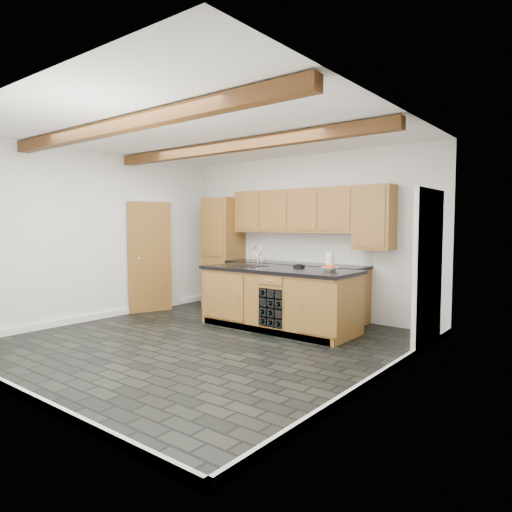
# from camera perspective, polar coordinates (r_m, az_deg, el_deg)

# --- Properties ---
(ground) EXTENTS (5.00, 5.00, 0.00)m
(ground) POSITION_cam_1_polar(r_m,az_deg,el_deg) (6.32, -6.42, -10.66)
(ground) COLOR black
(ground) RESTS_ON ground
(room_shell) EXTENTS (5.01, 5.00, 5.00)m
(room_shell) POSITION_cam_1_polar(r_m,az_deg,el_deg) (6.56, -3.79, 3.37)
(room_shell) COLOR white
(room_shell) RESTS_ON ground
(back_cabinetry) EXTENTS (3.65, 0.62, 2.20)m
(back_cabinetry) POSITION_cam_1_polar(r_m,az_deg,el_deg) (8.10, 2.80, -0.38)
(back_cabinetry) COLOR #9E6832
(back_cabinetry) RESTS_ON ground
(island) EXTENTS (2.48, 0.96, 0.93)m
(island) POSITION_cam_1_polar(r_m,az_deg,el_deg) (7.00, 2.81, -5.33)
(island) COLOR #9E6832
(island) RESTS_ON ground
(faucet) EXTENTS (0.45, 0.40, 0.34)m
(faucet) POSITION_cam_1_polar(r_m,az_deg,el_deg) (7.31, -0.51, -0.97)
(faucet) COLOR black
(faucet) RESTS_ON island
(kitchen_scale) EXTENTS (0.17, 0.11, 0.05)m
(kitchen_scale) POSITION_cam_1_polar(r_m,az_deg,el_deg) (7.07, 5.38, -1.24)
(kitchen_scale) COLOR black
(kitchen_scale) RESTS_ON island
(fruit_bowl) EXTENTS (0.25, 0.25, 0.05)m
(fruit_bowl) POSITION_cam_1_polar(r_m,az_deg,el_deg) (6.59, 9.20, -1.63)
(fruit_bowl) COLOR silver
(fruit_bowl) RESTS_ON island
(fruit_cluster) EXTENTS (0.16, 0.17, 0.07)m
(fruit_cluster) POSITION_cam_1_polar(r_m,az_deg,el_deg) (6.59, 9.21, -1.37)
(fruit_cluster) COLOR #B33617
(fruit_cluster) RESTS_ON fruit_bowl
(paper_towel) EXTENTS (0.13, 0.13, 0.26)m
(paper_towel) POSITION_cam_1_polar(r_m,az_deg,el_deg) (6.78, 9.20, -0.59)
(paper_towel) COLOR white
(paper_towel) RESTS_ON island
(mug) EXTENTS (0.12, 0.12, 0.09)m
(mug) POSITION_cam_1_polar(r_m,az_deg,el_deg) (8.27, 0.85, -0.31)
(mug) COLOR white
(mug) RESTS_ON back_cabinetry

